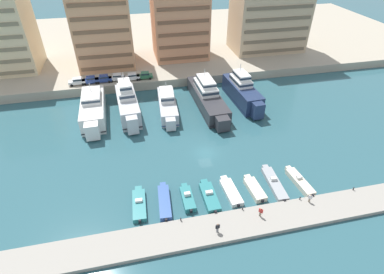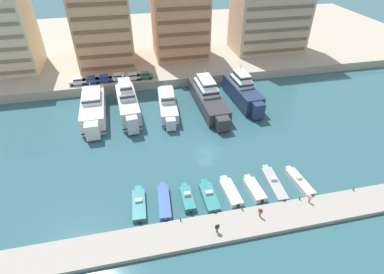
# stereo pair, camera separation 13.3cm
# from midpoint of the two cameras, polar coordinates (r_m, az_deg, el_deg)

# --- Properties ---
(ground_plane) EXTENTS (400.00, 400.00, 0.00)m
(ground_plane) POSITION_cam_midpoint_polar(r_m,az_deg,el_deg) (57.23, 2.54, -3.06)
(ground_plane) COLOR #2D5B66
(quay_promenade) EXTENTS (180.00, 70.00, 2.27)m
(quay_promenade) POSITION_cam_midpoint_polar(r_m,az_deg,el_deg) (112.49, -5.95, 17.78)
(quay_promenade) COLOR #ADA38E
(quay_promenade) RESTS_ON ground
(pier_dock) EXTENTS (120.00, 5.01, 0.65)m
(pier_dock) POSITION_cam_midpoint_polar(r_m,az_deg,el_deg) (45.48, 8.24, -16.28)
(pier_dock) COLOR #9E998E
(pier_dock) RESTS_ON ground
(yacht_white_far_left) EXTENTS (5.31, 18.90, 7.13)m
(yacht_white_far_left) POSITION_cam_midpoint_polar(r_m,az_deg,el_deg) (70.03, -18.36, 5.18)
(yacht_white_far_left) COLOR white
(yacht_white_far_left) RESTS_ON ground
(yacht_silver_left) EXTENTS (5.18, 17.55, 9.21)m
(yacht_silver_left) POSITION_cam_midpoint_polar(r_m,az_deg,el_deg) (68.85, -12.22, 6.25)
(yacht_silver_left) COLOR silver
(yacht_silver_left) RESTS_ON ground
(yacht_silver_mid_left) EXTENTS (4.67, 16.67, 6.38)m
(yacht_silver_mid_left) POSITION_cam_midpoint_polar(r_m,az_deg,el_deg) (69.04, -4.74, 6.18)
(yacht_silver_mid_left) COLOR silver
(yacht_silver_mid_left) RESTS_ON ground
(yacht_charcoal_center_left) EXTENTS (5.75, 22.95, 8.06)m
(yacht_charcoal_center_left) POSITION_cam_midpoint_polar(r_m,az_deg,el_deg) (71.15, 2.90, 7.64)
(yacht_charcoal_center_left) COLOR #333338
(yacht_charcoal_center_left) RESTS_ON ground
(yacht_navy_center) EXTENTS (5.45, 18.08, 8.76)m
(yacht_navy_center) POSITION_cam_midpoint_polar(r_m,az_deg,el_deg) (73.56, 9.51, 8.50)
(yacht_navy_center) COLOR navy
(yacht_navy_center) RESTS_ON ground
(motorboat_teal_far_left) EXTENTS (2.26, 7.28, 1.18)m
(motorboat_teal_far_left) POSITION_cam_midpoint_polar(r_m,az_deg,el_deg) (48.15, -10.11, -12.49)
(motorboat_teal_far_left) COLOR teal
(motorboat_teal_far_left) RESTS_ON ground
(motorboat_blue_left) EXTENTS (2.23, 7.79, 1.02)m
(motorboat_blue_left) POSITION_cam_midpoint_polar(r_m,az_deg,el_deg) (47.81, -5.35, -12.20)
(motorboat_blue_left) COLOR #33569E
(motorboat_blue_left) RESTS_ON ground
(motorboat_teal_mid_left) EXTENTS (1.74, 5.95, 1.48)m
(motorboat_teal_mid_left) POSITION_cam_midpoint_polar(r_m,az_deg,el_deg) (48.17, -0.95, -11.54)
(motorboat_teal_mid_left) COLOR teal
(motorboat_teal_mid_left) RESTS_ON ground
(motorboat_teal_center_left) EXTENTS (2.15, 7.08, 1.49)m
(motorboat_teal_center_left) POSITION_cam_midpoint_polar(r_m,az_deg,el_deg) (48.39, 3.24, -11.26)
(motorboat_teal_center_left) COLOR teal
(motorboat_teal_center_left) RESTS_ON ground
(motorboat_white_center) EXTENTS (2.35, 6.89, 0.83)m
(motorboat_white_center) POSITION_cam_midpoint_polar(r_m,az_deg,el_deg) (49.69, 7.31, -10.24)
(motorboat_white_center) COLOR white
(motorboat_white_center) RESTS_ON ground
(motorboat_cream_center_right) EXTENTS (2.28, 6.16, 0.89)m
(motorboat_cream_center_right) POSITION_cam_midpoint_polar(r_m,az_deg,el_deg) (50.64, 11.74, -9.63)
(motorboat_cream_center_right) COLOR beige
(motorboat_cream_center_right) RESTS_ON ground
(motorboat_grey_mid_right) EXTENTS (2.17, 8.65, 1.31)m
(motorboat_grey_mid_right) POSITION_cam_midpoint_polar(r_m,az_deg,el_deg) (52.41, 15.27, -8.45)
(motorboat_grey_mid_right) COLOR #9EA3A8
(motorboat_grey_mid_right) RESTS_ON ground
(motorboat_cream_right) EXTENTS (2.29, 7.38, 1.45)m
(motorboat_cream_right) POSITION_cam_midpoint_polar(r_m,az_deg,el_deg) (53.80, 19.71, -7.98)
(motorboat_cream_right) COLOR beige
(motorboat_cream_right) RESTS_ON ground
(car_white_far_left) EXTENTS (4.12, 1.97, 1.80)m
(car_white_far_left) POSITION_cam_midpoint_polar(r_m,az_deg,el_deg) (81.65, -21.07, 9.91)
(car_white_far_left) COLOR white
(car_white_far_left) RESTS_ON quay_promenade
(car_blue_left) EXTENTS (4.15, 2.01, 1.80)m
(car_blue_left) POSITION_cam_midpoint_polar(r_m,az_deg,el_deg) (81.29, -18.81, 10.29)
(car_blue_left) COLOR #28428E
(car_blue_left) RESTS_ON quay_promenade
(car_blue_mid_left) EXTENTS (4.14, 1.99, 1.80)m
(car_blue_mid_left) POSITION_cam_midpoint_polar(r_m,az_deg,el_deg) (80.98, -16.52, 10.64)
(car_blue_mid_left) COLOR #28428E
(car_blue_mid_left) RESTS_ON quay_promenade
(car_white_center_left) EXTENTS (4.13, 1.98, 1.80)m
(car_white_center_left) POSITION_cam_midpoint_polar(r_m,az_deg,el_deg) (80.91, -14.14, 11.02)
(car_white_center_left) COLOR white
(car_white_center_left) RESTS_ON quay_promenade
(car_white_center) EXTENTS (4.20, 2.12, 1.80)m
(car_white_center) POSITION_cam_midpoint_polar(r_m,az_deg,el_deg) (80.32, -11.43, 11.22)
(car_white_center) COLOR white
(car_white_center) RESTS_ON quay_promenade
(car_green_center_right) EXTENTS (4.15, 2.02, 1.80)m
(car_green_center_right) POSITION_cam_midpoint_polar(r_m,az_deg,el_deg) (80.50, -9.03, 11.55)
(car_green_center_right) COLOR #2D6642
(car_green_center_right) RESTS_ON quay_promenade
(apartment_block_left) EXTENTS (15.21, 15.32, 24.68)m
(apartment_block_left) POSITION_cam_midpoint_polar(r_m,az_deg,el_deg) (89.56, -16.81, 20.18)
(apartment_block_left) COLOR tan
(apartment_block_left) RESTS_ON quay_promenade
(apartment_block_mid_left) EXTENTS (15.61, 13.34, 22.38)m
(apartment_block_mid_left) POSITION_cam_midpoint_polar(r_m,az_deg,el_deg) (92.39, -2.44, 21.27)
(apartment_block_mid_left) COLOR tan
(apartment_block_mid_left) RESTS_ON quay_promenade
(apartment_block_center_left) EXTENTS (22.21, 13.06, 27.12)m
(apartment_block_center_left) POSITION_cam_midpoint_polar(r_m,az_deg,el_deg) (100.14, 14.67, 22.80)
(apartment_block_center_left) COLOR #C6AD89
(apartment_block_center_left) RESTS_ON quay_promenade
(pedestrian_near_edge) EXTENTS (0.51, 0.41, 1.55)m
(pedestrian_near_edge) POSITION_cam_midpoint_polar(r_m,az_deg,el_deg) (50.12, 21.51, -10.71)
(pedestrian_near_edge) COLOR #7A6B56
(pedestrian_near_edge) RESTS_ON pier_dock
(pedestrian_mid_deck) EXTENTS (0.66, 0.27, 1.71)m
(pedestrian_mid_deck) POSITION_cam_midpoint_polar(r_m,az_deg,el_deg) (43.29, 4.81, -16.74)
(pedestrian_mid_deck) COLOR #4C515B
(pedestrian_mid_deck) RESTS_ON pier_dock
(pedestrian_far_side) EXTENTS (0.48, 0.53, 1.73)m
(pedestrian_far_side) POSITION_cam_midpoint_polar(r_m,az_deg,el_deg) (45.96, 12.88, -13.63)
(pedestrian_far_side) COLOR #7A6B56
(pedestrian_far_side) RESTS_ON pier_dock
(bollard_west) EXTENTS (0.20, 0.20, 0.61)m
(bollard_west) POSITION_cam_midpoint_polar(r_m,az_deg,el_deg) (44.91, -2.24, -15.35)
(bollard_west) COLOR #2D2D33
(bollard_west) RESTS_ON pier_dock
(bollard_west_mid) EXTENTS (0.20, 0.20, 0.61)m
(bollard_west_mid) POSITION_cam_midpoint_polar(r_m,az_deg,el_deg) (46.79, 9.54, -13.22)
(bollard_west_mid) COLOR #2D2D33
(bollard_west_mid) RESTS_ON pier_dock
(bollard_east_mid) EXTENTS (0.20, 0.20, 0.61)m
(bollard_east_mid) POSITION_cam_midpoint_polar(r_m,az_deg,el_deg) (50.40, 19.82, -10.87)
(bollard_east_mid) COLOR #2D2D33
(bollard_east_mid) RESTS_ON pier_dock
(bollard_east) EXTENTS (0.20, 0.20, 0.61)m
(bollard_east) POSITION_cam_midpoint_polar(r_m,az_deg,el_deg) (55.40, 28.36, -8.62)
(bollard_east) COLOR #2D2D33
(bollard_east) RESTS_ON pier_dock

